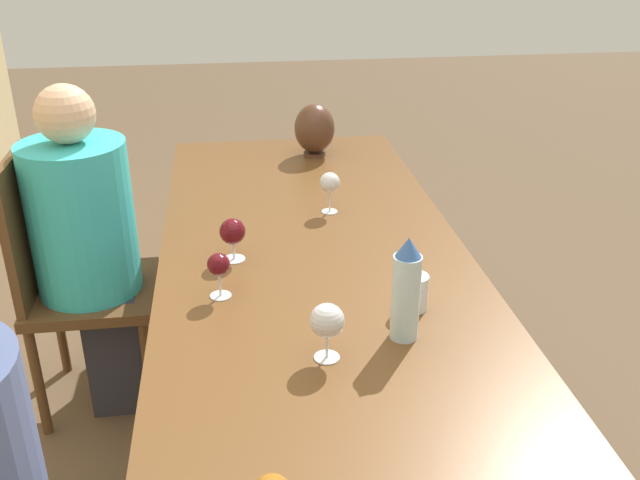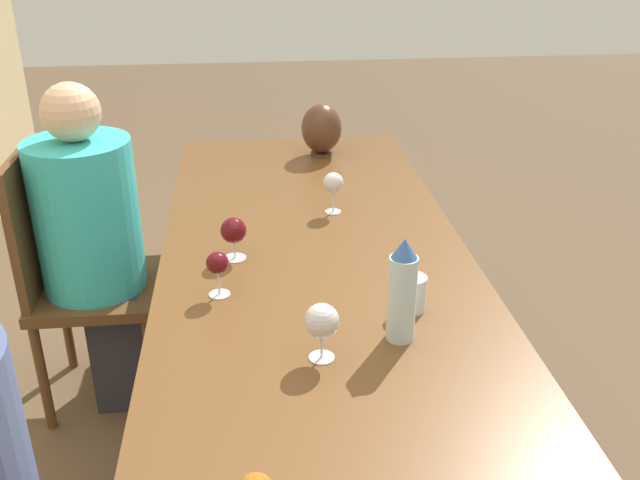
{
  "view_description": "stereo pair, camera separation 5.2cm",
  "coord_description": "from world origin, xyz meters",
  "px_view_note": "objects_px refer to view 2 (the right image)",
  "views": [
    {
      "loc": [
        -1.61,
        0.25,
        1.74
      ],
      "look_at": [
        0.22,
        0.0,
        0.86
      ],
      "focal_mm": 40.0,
      "sensor_mm": 36.0,
      "label": 1
    },
    {
      "loc": [
        -1.62,
        0.2,
        1.74
      ],
      "look_at": [
        0.22,
        0.0,
        0.86
      ],
      "focal_mm": 40.0,
      "sensor_mm": 36.0,
      "label": 2
    }
  ],
  "objects_px": {
    "wine_glass_0": "(218,265)",
    "water_bottle": "(402,291)",
    "chair_far": "(74,274)",
    "person_far": "(95,242)",
    "wine_glass_2": "(333,183)",
    "wine_glass_3": "(322,322)",
    "vase": "(322,129)",
    "wine_glass_1": "(234,231)",
    "water_tumbler": "(412,293)"
  },
  "relations": [
    {
      "from": "wine_glass_3",
      "to": "wine_glass_1",
      "type": "bearing_deg",
      "value": 20.55
    },
    {
      "from": "wine_glass_2",
      "to": "chair_far",
      "type": "xyz_separation_m",
      "value": [
        0.08,
        0.93,
        -0.34
      ]
    },
    {
      "from": "wine_glass_0",
      "to": "wine_glass_1",
      "type": "height_order",
      "value": "wine_glass_1"
    },
    {
      "from": "vase",
      "to": "wine_glass_1",
      "type": "distance_m",
      "value": 1.01
    },
    {
      "from": "wine_glass_3",
      "to": "person_far",
      "type": "height_order",
      "value": "person_far"
    },
    {
      "from": "water_tumbler",
      "to": "wine_glass_3",
      "type": "xyz_separation_m",
      "value": [
        -0.2,
        0.26,
        0.05
      ]
    },
    {
      "from": "water_bottle",
      "to": "person_far",
      "type": "distance_m",
      "value": 1.29
    },
    {
      "from": "wine_glass_1",
      "to": "person_far",
      "type": "xyz_separation_m",
      "value": [
        0.4,
        0.5,
        -0.2
      ]
    },
    {
      "from": "water_tumbler",
      "to": "wine_glass_3",
      "type": "height_order",
      "value": "wine_glass_3"
    },
    {
      "from": "water_tumbler",
      "to": "wine_glass_2",
      "type": "relative_size",
      "value": 0.67
    },
    {
      "from": "water_bottle",
      "to": "chair_far",
      "type": "height_order",
      "value": "water_bottle"
    },
    {
      "from": "vase",
      "to": "chair_far",
      "type": "xyz_separation_m",
      "value": [
        -0.54,
        0.96,
        -0.35
      ]
    },
    {
      "from": "water_bottle",
      "to": "chair_far",
      "type": "relative_size",
      "value": 0.28
    },
    {
      "from": "water_bottle",
      "to": "wine_glass_1",
      "type": "height_order",
      "value": "water_bottle"
    },
    {
      "from": "wine_glass_3",
      "to": "person_far",
      "type": "bearing_deg",
      "value": 36.63
    },
    {
      "from": "chair_far",
      "to": "water_bottle",
      "type": "bearing_deg",
      "value": -131.5
    },
    {
      "from": "wine_glass_0",
      "to": "wine_glass_2",
      "type": "xyz_separation_m",
      "value": [
        0.54,
        -0.38,
        0.01
      ]
    },
    {
      "from": "wine_glass_1",
      "to": "person_far",
      "type": "distance_m",
      "value": 0.67
    },
    {
      "from": "wine_glass_2",
      "to": "chair_far",
      "type": "bearing_deg",
      "value": 85.21
    },
    {
      "from": "wine_glass_2",
      "to": "chair_far",
      "type": "relative_size",
      "value": 0.15
    },
    {
      "from": "wine_glass_0",
      "to": "wine_glass_3",
      "type": "relative_size",
      "value": 0.89
    },
    {
      "from": "wine_glass_1",
      "to": "person_far",
      "type": "height_order",
      "value": "person_far"
    },
    {
      "from": "wine_glass_2",
      "to": "water_tumbler",
      "type": "bearing_deg",
      "value": -169.44
    },
    {
      "from": "water_tumbler",
      "to": "wine_glass_2",
      "type": "distance_m",
      "value": 0.69
    },
    {
      "from": "water_bottle",
      "to": "vase",
      "type": "distance_m",
      "value": 1.42
    },
    {
      "from": "vase",
      "to": "wine_glass_3",
      "type": "relative_size",
      "value": 1.53
    },
    {
      "from": "water_bottle",
      "to": "chair_far",
      "type": "distance_m",
      "value": 1.38
    },
    {
      "from": "chair_far",
      "to": "wine_glass_0",
      "type": "bearing_deg",
      "value": -138.48
    },
    {
      "from": "chair_far",
      "to": "person_far",
      "type": "bearing_deg",
      "value": -90.0
    },
    {
      "from": "chair_far",
      "to": "person_far",
      "type": "xyz_separation_m",
      "value": [
        0.0,
        -0.09,
        0.13
      ]
    },
    {
      "from": "wine_glass_0",
      "to": "chair_far",
      "type": "xyz_separation_m",
      "value": [
        0.62,
        0.55,
        -0.33
      ]
    },
    {
      "from": "water_bottle",
      "to": "chair_far",
      "type": "bearing_deg",
      "value": 48.5
    },
    {
      "from": "wine_glass_1",
      "to": "wine_glass_2",
      "type": "relative_size",
      "value": 0.92
    },
    {
      "from": "water_bottle",
      "to": "wine_glass_1",
      "type": "distance_m",
      "value": 0.63
    },
    {
      "from": "person_far",
      "to": "wine_glass_1",
      "type": "bearing_deg",
      "value": -128.71
    },
    {
      "from": "person_far",
      "to": "wine_glass_2",
      "type": "bearing_deg",
      "value": -95.3
    },
    {
      "from": "water_bottle",
      "to": "chair_far",
      "type": "xyz_separation_m",
      "value": [
        0.88,
        1.0,
        -0.37
      ]
    },
    {
      "from": "water_bottle",
      "to": "person_far",
      "type": "xyz_separation_m",
      "value": [
        0.88,
        0.91,
        -0.24
      ]
    },
    {
      "from": "wine_glass_0",
      "to": "water_bottle",
      "type": "bearing_deg",
      "value": -120.43
    },
    {
      "from": "wine_glass_2",
      "to": "wine_glass_3",
      "type": "relative_size",
      "value": 1.0
    },
    {
      "from": "chair_far",
      "to": "wine_glass_2",
      "type": "bearing_deg",
      "value": -94.79
    },
    {
      "from": "wine_glass_2",
      "to": "person_far",
      "type": "bearing_deg",
      "value": 84.7
    },
    {
      "from": "vase",
      "to": "person_far",
      "type": "xyz_separation_m",
      "value": [
        -0.54,
        0.87,
        -0.23
      ]
    },
    {
      "from": "wine_glass_3",
      "to": "chair_far",
      "type": "distance_m",
      "value": 1.28
    },
    {
      "from": "water_bottle",
      "to": "wine_glass_2",
      "type": "height_order",
      "value": "water_bottle"
    },
    {
      "from": "wine_glass_2",
      "to": "wine_glass_3",
      "type": "distance_m",
      "value": 0.88
    },
    {
      "from": "water_bottle",
      "to": "person_far",
      "type": "height_order",
      "value": "person_far"
    },
    {
      "from": "wine_glass_1",
      "to": "chair_far",
      "type": "distance_m",
      "value": 0.78
    },
    {
      "from": "vase",
      "to": "person_far",
      "type": "distance_m",
      "value": 1.04
    },
    {
      "from": "water_tumbler",
      "to": "chair_far",
      "type": "bearing_deg",
      "value": 54.58
    }
  ]
}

